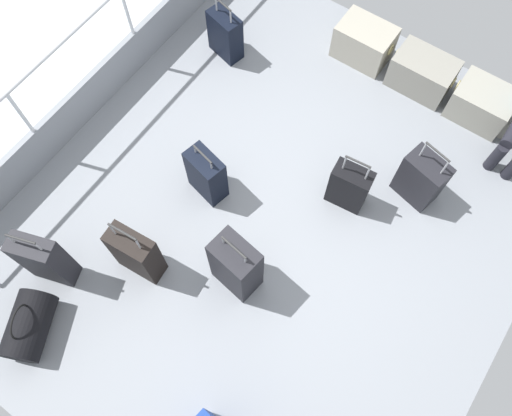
{
  "coord_description": "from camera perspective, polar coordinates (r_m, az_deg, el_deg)",
  "views": [
    {
      "loc": [
        0.91,
        -1.62,
        4.42
      ],
      "look_at": [
        -0.14,
        -0.1,
        0.25
      ],
      "focal_mm": 36.31,
      "sensor_mm": 36.0,
      "label": 1
    }
  ],
  "objects": [
    {
      "name": "suitcase_3",
      "position": [
        4.89,
        17.72,
        3.11
      ],
      "size": [
        0.43,
        0.32,
        0.76
      ],
      "color": "black",
      "rests_on": "ground_plane"
    },
    {
      "name": "suitcase_2",
      "position": [
        4.27,
        -2.22,
        -6.39
      ],
      "size": [
        0.42,
        0.31,
        0.81
      ],
      "color": "black",
      "rests_on": "ground_plane"
    },
    {
      "name": "cargo_crate_2",
      "position": [
        5.65,
        23.61,
        10.48
      ],
      "size": [
        0.6,
        0.42,
        0.36
      ],
      "color": "gray",
      "rests_on": "ground_plane"
    },
    {
      "name": "gunwale_port",
      "position": [
        5.45,
        -17.58,
        11.92
      ],
      "size": [
        0.06,
        5.2,
        0.45
      ],
      "primitive_type": "cube",
      "color": "gray",
      "rests_on": "ground_plane"
    },
    {
      "name": "railing_port",
      "position": [
        5.04,
        -19.4,
        15.55
      ],
      "size": [
        0.04,
        4.2,
        1.02
      ],
      "color": "silver",
      "rests_on": "ground_plane"
    },
    {
      "name": "suitcase_0",
      "position": [
        4.71,
        10.21,
        2.33
      ],
      "size": [
        0.37,
        0.23,
        0.73
      ],
      "color": "black",
      "rests_on": "ground_plane"
    },
    {
      "name": "suitcase_1",
      "position": [
        4.45,
        -13.05,
        -4.91
      ],
      "size": [
        0.41,
        0.23,
        0.83
      ],
      "color": "black",
      "rests_on": "ground_plane"
    },
    {
      "name": "cargo_crate_1",
      "position": [
        5.66,
        17.85,
        13.96
      ],
      "size": [
        0.65,
        0.39,
        0.38
      ],
      "color": "gray",
      "rests_on": "ground_plane"
    },
    {
      "name": "suitcase_7",
      "position": [
        4.64,
        -22.27,
        -5.27
      ],
      "size": [
        0.42,
        0.3,
        0.83
      ],
      "color": "black",
      "rests_on": "ground_plane"
    },
    {
      "name": "duffel_bag",
      "position": [
        4.72,
        -23.75,
        -11.79
      ],
      "size": [
        0.53,
        0.63,
        0.48
      ],
      "color": "black",
      "rests_on": "ground_plane"
    },
    {
      "name": "suitcase_6",
      "position": [
        4.69,
        -5.48,
        3.65
      ],
      "size": [
        0.39,
        0.28,
        0.66
      ],
      "color": "black",
      "rests_on": "ground_plane"
    },
    {
      "name": "cargo_crate_0",
      "position": [
        5.76,
        11.82,
        17.44
      ],
      "size": [
        0.6,
        0.39,
        0.4
      ],
      "color": "#9E9989",
      "rests_on": "ground_plane"
    },
    {
      "name": "suitcase_4",
      "position": [
        5.64,
        -3.4,
        18.51
      ],
      "size": [
        0.39,
        0.27,
        0.69
      ],
      "color": "black",
      "rests_on": "ground_plane"
    },
    {
      "name": "sea_wake",
      "position": [
        6.76,
        -25.16,
        14.07
      ],
      "size": [
        12.0,
        12.0,
        0.01
      ],
      "color": "teal",
      "rests_on": "ground_plane"
    },
    {
      "name": "ground_plane",
      "position": [
        4.82,
        2.03,
        -1.28
      ],
      "size": [
        4.4,
        5.2,
        0.06
      ],
      "primitive_type": "cube",
      "color": "gray"
    }
  ]
}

